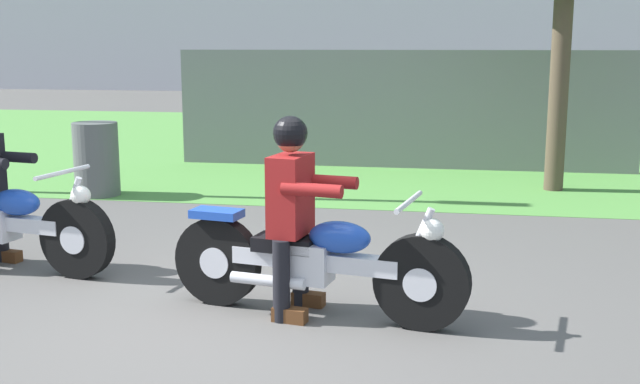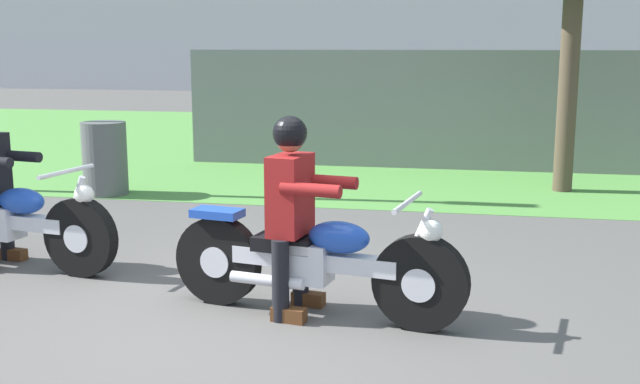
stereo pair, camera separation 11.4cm
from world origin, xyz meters
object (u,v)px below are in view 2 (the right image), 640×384
object	(u,v)px
motorcycle_lead	(315,262)
motorcycle_follow	(7,221)
rider_lead	(293,200)
trash_can	(105,158)

from	to	relation	value
motorcycle_lead	motorcycle_follow	size ratio (longest dim) A/B	0.99
rider_lead	motorcycle_follow	world-z (taller)	rider_lead
motorcycle_follow	trash_can	size ratio (longest dim) A/B	2.36
motorcycle_lead	motorcycle_follow	world-z (taller)	motorcycle_follow
motorcycle_follow	trash_can	world-z (taller)	trash_can
motorcycle_lead	motorcycle_follow	xyz separation A→B (m)	(-2.83, 0.69, 0.00)
motorcycle_follow	motorcycle_lead	bearing A→B (deg)	-3.71
motorcycle_lead	trash_can	distance (m)	5.22
motorcycle_lead	motorcycle_follow	distance (m)	2.91
motorcycle_lead	motorcycle_follow	bearing A→B (deg)	176.29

